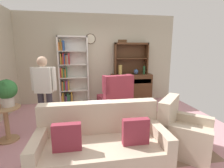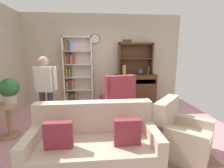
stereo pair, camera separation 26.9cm
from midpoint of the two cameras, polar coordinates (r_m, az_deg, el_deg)
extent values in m
cube|color=#C68C93|center=(3.79, -3.13, -15.06)|extent=(5.40, 4.60, 0.02)
cube|color=#BCB299|center=(5.52, -5.83, 8.43)|extent=(5.00, 0.06, 2.80)
cylinder|color=beige|center=(5.47, -8.79, 14.96)|extent=(0.28, 0.03, 0.28)
torus|color=#382314|center=(5.47, -8.79, 14.96)|extent=(0.31, 0.02, 0.31)
cube|color=brown|center=(5.57, 2.15, 13.03)|extent=(0.28, 0.03, 0.36)
cube|color=#846651|center=(3.54, 0.81, -16.77)|extent=(2.83, 2.19, 0.01)
cube|color=silver|center=(5.41, -18.85, 4.11)|extent=(0.04, 0.30, 2.10)
cube|color=silver|center=(5.34, -9.68, 4.46)|extent=(0.04, 0.30, 2.10)
cube|color=silver|center=(5.34, -14.85, 15.33)|extent=(0.90, 0.30, 0.04)
cube|color=silver|center=(5.57, -13.78, -6.27)|extent=(0.90, 0.30, 0.04)
cube|color=silver|center=(5.50, -14.18, 4.48)|extent=(0.90, 0.01, 2.10)
cube|color=silver|center=(5.46, -13.99, -2.02)|extent=(0.86, 0.30, 0.02)
cube|color=#CC7233|center=(5.56, -17.99, -4.92)|extent=(0.02, 0.20, 0.24)
cube|color=gold|center=(5.54, -17.61, -4.54)|extent=(0.04, 0.19, 0.32)
cube|color=#3F3833|center=(5.53, -17.08, -4.57)|extent=(0.04, 0.18, 0.31)
cube|color=#723F7F|center=(5.54, -16.61, -4.96)|extent=(0.03, 0.18, 0.23)
cube|color=#337247|center=(5.52, -16.20, -4.60)|extent=(0.04, 0.12, 0.30)
cube|color=#337247|center=(5.52, -15.68, -4.73)|extent=(0.04, 0.12, 0.27)
cube|color=#3F3833|center=(5.52, -15.26, -4.69)|extent=(0.03, 0.17, 0.28)
cube|color=gold|center=(5.50, -14.89, -4.29)|extent=(0.04, 0.18, 0.36)
cube|color=silver|center=(5.39, -14.19, 2.17)|extent=(0.86, 0.30, 0.02)
cube|color=#3F3833|center=(5.45, -18.23, -0.51)|extent=(0.03, 0.17, 0.31)
cube|color=#CC7233|center=(5.45, -17.79, -0.69)|extent=(0.04, 0.15, 0.27)
cube|color=#337247|center=(5.45, -17.33, -0.72)|extent=(0.03, 0.16, 0.26)
cube|color=#B22D33|center=(5.44, -16.87, -0.56)|extent=(0.03, 0.16, 0.29)
cube|color=#723F7F|center=(5.43, -16.45, -0.41)|extent=(0.04, 0.18, 0.32)
cube|color=gold|center=(5.43, -15.92, -0.52)|extent=(0.03, 0.19, 0.29)
cube|color=silver|center=(5.34, -14.40, 6.45)|extent=(0.86, 0.30, 0.02)
cube|color=#B22D33|center=(5.39, -18.41, 3.63)|extent=(0.04, 0.11, 0.29)
cube|color=gold|center=(5.38, -17.92, 3.58)|extent=(0.03, 0.21, 0.28)
cube|color=#337247|center=(5.38, -17.48, 3.49)|extent=(0.03, 0.18, 0.26)
cube|color=#CC7233|center=(5.37, -17.01, 3.47)|extent=(0.04, 0.14, 0.25)
cube|color=#337247|center=(5.36, -16.60, 3.95)|extent=(0.02, 0.15, 0.34)
cube|color=silver|center=(5.32, -14.62, 10.78)|extent=(0.86, 0.30, 0.02)
cube|color=#3F3833|center=(5.35, -18.75, 8.20)|extent=(0.03, 0.20, 0.35)
cube|color=gold|center=(5.35, -18.37, 8.04)|extent=(0.03, 0.21, 0.31)
cube|color=#CC7233|center=(5.35, -17.92, 7.60)|extent=(0.04, 0.12, 0.23)
cube|color=#B22D33|center=(5.34, -17.60, 8.24)|extent=(0.03, 0.24, 0.34)
cube|color=#284C8C|center=(5.34, -17.26, 8.03)|extent=(0.03, 0.14, 0.30)
cube|color=#CC7233|center=(5.33, -16.82, 7.79)|extent=(0.03, 0.14, 0.25)
cube|color=gray|center=(5.33, -16.32, 7.92)|extent=(0.04, 0.23, 0.27)
cube|color=#B22D33|center=(5.32, -15.86, 8.32)|extent=(0.03, 0.24, 0.34)
cube|color=#CC7233|center=(5.35, -18.98, 11.96)|extent=(0.04, 0.14, 0.24)
cube|color=gold|center=(5.35, -18.57, 12.48)|extent=(0.02, 0.11, 0.34)
cube|color=#CC7233|center=(5.34, -18.11, 12.02)|extent=(0.04, 0.15, 0.25)
cube|color=#284C8C|center=(5.33, -17.59, 12.30)|extent=(0.04, 0.23, 0.29)
cube|color=#4C2D19|center=(5.54, 5.17, -0.84)|extent=(1.30, 0.45, 0.82)
cube|color=#4C2D19|center=(5.37, -0.68, -6.26)|extent=(0.06, 0.06, 0.10)
cube|color=#4C2D19|center=(5.67, 11.44, -5.53)|extent=(0.06, 0.06, 0.10)
cube|color=#4C2D19|center=(5.70, -1.23, -5.22)|extent=(0.06, 0.06, 0.10)
cube|color=#4C2D19|center=(5.99, 10.24, -4.59)|extent=(0.06, 0.06, 0.10)
cube|color=#3D2414|center=(5.29, 5.81, 0.83)|extent=(1.20, 0.01, 0.14)
cube|color=#4C2D19|center=(5.39, -0.40, 8.63)|extent=(0.04, 0.26, 1.00)
cube|color=#4C2D19|center=(5.66, 10.38, 8.58)|extent=(0.04, 0.26, 1.00)
cube|color=#4C2D19|center=(5.50, 5.21, 13.54)|extent=(1.10, 0.26, 0.06)
cube|color=#4C2D19|center=(5.50, 5.12, 8.64)|extent=(1.06, 0.26, 0.02)
cube|color=#4C2D19|center=(5.62, 4.80, 8.70)|extent=(1.10, 0.01, 1.00)
cylinder|color=tan|center=(5.28, 1.39, 4.82)|extent=(0.11, 0.11, 0.31)
ellipsoid|color=#33476B|center=(5.43, 6.77, 4.17)|extent=(0.15, 0.15, 0.17)
cylinder|color=#194223|center=(5.48, 9.47, 4.69)|extent=(0.07, 0.07, 0.27)
cube|color=beige|center=(2.59, -6.71, -23.09)|extent=(1.80, 0.85, 0.42)
cube|color=beige|center=(2.67, -7.30, -11.08)|extent=(1.80, 0.20, 0.48)
cube|color=beige|center=(2.65, -26.35, -21.12)|extent=(0.14, 0.85, 0.60)
cube|color=beige|center=(2.70, 12.26, -19.52)|extent=(0.14, 0.85, 0.60)
cube|color=maroon|center=(2.32, -18.48, -16.86)|extent=(0.36, 0.10, 0.36)
cube|color=maroon|center=(2.35, 4.70, -15.90)|extent=(0.36, 0.10, 0.36)
cube|color=white|center=(2.58, -7.44, -6.11)|extent=(0.36, 0.18, 0.00)
cube|color=beige|center=(3.17, 21.43, -17.18)|extent=(1.08, 1.08, 0.40)
cube|color=beige|center=(3.05, 16.43, -8.94)|extent=(0.63, 0.68, 0.48)
cube|color=beige|center=(2.87, 20.34, -18.56)|extent=(0.68, 0.62, 0.55)
cube|color=beige|center=(3.41, 22.51, -13.78)|extent=(0.68, 0.62, 0.55)
cube|color=maroon|center=(4.73, -0.88, -6.70)|extent=(0.93, 0.95, 0.42)
cube|color=maroon|center=(4.32, 0.52, -1.21)|extent=(0.80, 0.36, 0.63)
cube|color=maroon|center=(4.47, 4.36, 0.43)|extent=(0.16, 0.29, 0.44)
cube|color=maroon|center=(4.22, -3.96, -0.22)|extent=(0.16, 0.29, 0.44)
cylinder|color=#A87F56|center=(3.73, -34.52, -6.79)|extent=(0.52, 0.52, 0.03)
cylinder|color=#A87F56|center=(3.83, -33.96, -11.48)|extent=(0.08, 0.08, 0.63)
cylinder|color=#A87F56|center=(3.95, -33.47, -15.51)|extent=(0.36, 0.36, 0.03)
cylinder|color=beige|center=(3.73, -33.73, -5.07)|extent=(0.21, 0.21, 0.17)
sphere|color=#2D6B33|center=(3.68, -34.13, -1.53)|extent=(0.36, 0.36, 0.36)
ellipsoid|color=#2D6B33|center=(3.55, -34.63, -1.28)|extent=(0.11, 0.06, 0.26)
ellipsoid|color=#2D6B33|center=(3.79, -33.96, -0.50)|extent=(0.11, 0.06, 0.26)
cylinder|color=#38333D|center=(3.94, -24.62, -8.41)|extent=(0.14, 0.14, 0.82)
cylinder|color=#38333D|center=(3.87, -22.18, -8.57)|extent=(0.14, 0.14, 0.82)
cube|color=silver|center=(3.75, -24.21, 1.22)|extent=(0.37, 0.26, 0.52)
sphere|color=tan|center=(3.71, -24.69, 7.02)|extent=(0.23, 0.23, 0.20)
cylinder|color=silver|center=(3.84, -27.23, 1.58)|extent=(0.09, 0.09, 0.48)
cylinder|color=silver|center=(3.66, -21.10, 1.65)|extent=(0.09, 0.09, 0.48)
cube|color=#4C2D19|center=(3.33, -7.74, -11.17)|extent=(0.80, 0.50, 0.03)
cube|color=#4C2D19|center=(3.23, -14.34, -16.28)|extent=(0.05, 0.05, 0.39)
cube|color=#4C2D19|center=(3.25, -0.70, -15.75)|extent=(0.05, 0.05, 0.39)
cube|color=#4C2D19|center=(3.62, -13.79, -13.08)|extent=(0.05, 0.05, 0.39)
cube|color=#4C2D19|center=(3.64, -1.80, -12.63)|extent=(0.05, 0.05, 0.39)
cube|color=#B22D33|center=(3.29, -5.87, -10.84)|extent=(0.19, 0.16, 0.03)
cube|color=#723F7F|center=(3.28, -6.14, -10.49)|extent=(0.15, 0.12, 0.02)
cube|color=#284C8C|center=(3.27, -5.97, -10.15)|extent=(0.15, 0.14, 0.03)
camera|label=1|loc=(0.13, -92.09, -0.42)|focal=26.83mm
camera|label=2|loc=(0.13, 87.91, 0.42)|focal=26.83mm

